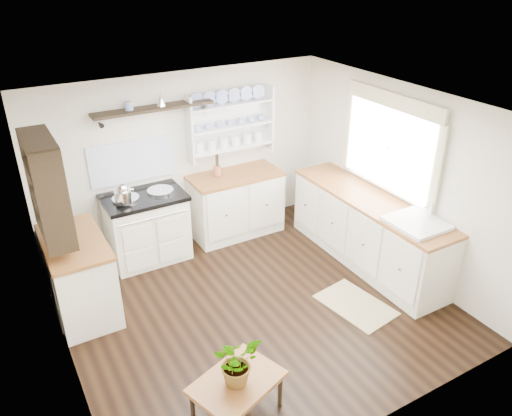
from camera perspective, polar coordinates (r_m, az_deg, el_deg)
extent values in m
cube|color=black|center=(5.82, -0.08, -11.02)|extent=(4.00, 3.80, 0.01)
cube|color=beige|center=(6.75, -8.16, 5.66)|extent=(4.00, 0.02, 2.30)
cube|color=beige|center=(6.32, 15.88, 3.32)|extent=(0.02, 3.80, 2.30)
cube|color=beige|center=(4.67, -22.07, -6.70)|extent=(0.02, 3.80, 2.30)
cube|color=white|center=(4.75, -0.10, 11.32)|extent=(4.00, 3.80, 0.01)
cube|color=white|center=(6.26, 15.07, 6.67)|extent=(0.04, 1.40, 1.00)
cube|color=white|center=(6.25, 14.94, 6.64)|extent=(0.02, 1.50, 1.10)
cube|color=beige|center=(6.06, 15.46, 11.74)|extent=(0.04, 1.55, 0.18)
cube|color=#EDE4CD|center=(6.57, -12.32, -2.35)|extent=(0.97, 0.63, 0.85)
cube|color=black|center=(6.37, -12.72, 1.18)|extent=(1.01, 0.67, 0.05)
cylinder|color=silver|center=(6.30, -14.67, 1.06)|extent=(0.33, 0.33, 0.03)
cylinder|color=silver|center=(6.41, -10.87, 1.95)|extent=(0.33, 0.33, 0.03)
cylinder|color=silver|center=(6.12, -11.56, -1.11)|extent=(0.87, 0.02, 0.02)
cube|color=#EEE7CD|center=(7.02, -2.31, 0.43)|extent=(1.25, 0.60, 0.88)
cube|color=brown|center=(6.83, -2.38, 3.72)|extent=(1.27, 0.63, 0.04)
cube|color=#EEE7CD|center=(6.50, 12.60, -2.59)|extent=(0.60, 2.40, 0.88)
cube|color=brown|center=(6.30, 13.00, 0.89)|extent=(0.62, 2.43, 0.04)
cube|color=white|center=(5.88, 17.74, -2.65)|extent=(0.55, 0.60, 0.28)
cylinder|color=silver|center=(5.93, 19.35, -0.47)|extent=(0.02, 0.02, 0.22)
cube|color=#EEE7CD|center=(5.83, -19.50, -7.39)|extent=(0.60, 1.10, 0.88)
cube|color=brown|center=(5.61, -20.19, -3.67)|extent=(0.62, 1.13, 0.04)
cube|color=white|center=(6.85, -3.22, 9.76)|extent=(1.20, 0.03, 0.90)
cube|color=white|center=(6.77, -2.87, 9.57)|extent=(1.20, 0.22, 0.02)
cylinder|color=navy|center=(6.70, -2.96, 11.79)|extent=(0.20, 0.02, 0.20)
cube|color=black|center=(6.26, -11.60, 11.11)|extent=(1.50, 0.24, 0.04)
cone|color=black|center=(6.20, -17.44, 9.18)|extent=(0.06, 0.20, 0.06)
cone|color=black|center=(6.58, -6.29, 11.27)|extent=(0.06, 0.20, 0.06)
cube|color=black|center=(5.30, -22.80, 2.21)|extent=(0.28, 0.80, 1.05)
cylinder|color=#AF5840|center=(6.76, -4.46, 4.27)|extent=(0.11, 0.11, 0.13)
cube|color=brown|center=(4.44, -2.19, -19.30)|extent=(0.87, 0.74, 0.04)
cylinder|color=black|center=(4.55, -7.25, -21.84)|extent=(0.04, 0.04, 0.36)
cylinder|color=black|center=(4.66, 2.78, -20.10)|extent=(0.04, 0.04, 0.36)
cylinder|color=black|center=(4.85, -1.38, -17.66)|extent=(0.04, 0.04, 0.36)
imported|color=#3F7233|center=(4.28, -2.25, -17.17)|extent=(0.47, 0.44, 0.42)
cube|color=olive|center=(5.92, 11.31, -10.82)|extent=(0.67, 0.92, 0.02)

